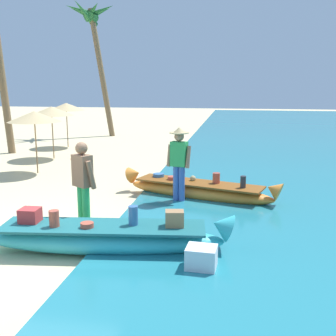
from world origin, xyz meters
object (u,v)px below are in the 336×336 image
object	(u,v)px
paddle	(108,278)
person_tourist_customer	(83,183)
palm_tree_tall_inland	(93,28)
person_vendor_hatted	(179,160)
boat_orange_midground	(198,190)
boat_cyan_foreground	(103,237)
cooler_box	(201,260)

from	to	relation	value
paddle	person_tourist_customer	bearing A→B (deg)	119.96
person_tourist_customer	palm_tree_tall_inland	bearing A→B (deg)	108.28
person_vendor_hatted	person_tourist_customer	distance (m)	2.62
boat_orange_midground	palm_tree_tall_inland	distance (m)	14.22
boat_cyan_foreground	boat_orange_midground	bearing A→B (deg)	69.99
boat_cyan_foreground	person_vendor_hatted	distance (m)	3.16
person_tourist_customer	person_vendor_hatted	bearing A→B (deg)	56.49
person_tourist_customer	palm_tree_tall_inland	xyz separation A→B (m)	(-4.67, 14.15, 4.50)
boat_orange_midground	person_tourist_customer	size ratio (longest dim) A/B	2.26
palm_tree_tall_inland	person_tourist_customer	bearing A→B (deg)	-71.72
cooler_box	boat_cyan_foreground	bearing A→B (deg)	166.70
boat_orange_midground	paddle	xyz separation A→B (m)	(-0.87, -4.34, -0.22)
person_vendor_hatted	cooler_box	distance (m)	3.65
person_tourist_customer	cooler_box	distance (m)	2.71
palm_tree_tall_inland	paddle	xyz separation A→B (m)	(5.65, -15.84, -5.45)
person_tourist_customer	paddle	bearing A→B (deg)	-60.04
boat_cyan_foreground	cooler_box	distance (m)	1.73
boat_orange_midground	paddle	size ratio (longest dim) A/B	2.57
boat_orange_midground	cooler_box	distance (m)	3.94
person_tourist_customer	cooler_box	bearing A→B (deg)	-29.43
paddle	boat_cyan_foreground	bearing A→B (deg)	111.71
boat_cyan_foreground	boat_orange_midground	size ratio (longest dim) A/B	1.10
palm_tree_tall_inland	paddle	bearing A→B (deg)	-70.37
person_vendor_hatted	boat_cyan_foreground	bearing A→B (deg)	-105.81
palm_tree_tall_inland	paddle	world-z (taller)	palm_tree_tall_inland
boat_orange_midground	person_tourist_customer	bearing A→B (deg)	-125.02
person_vendor_hatted	cooler_box	xyz separation A→B (m)	(0.82, -3.46, -0.83)
cooler_box	paddle	bearing A→B (deg)	-158.25
palm_tree_tall_inland	boat_orange_midground	bearing A→B (deg)	-60.45
paddle	person_vendor_hatted	bearing A→B (deg)	83.13
person_vendor_hatted	paddle	distance (m)	4.03
boat_orange_midground	cooler_box	size ratio (longest dim) A/B	8.92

